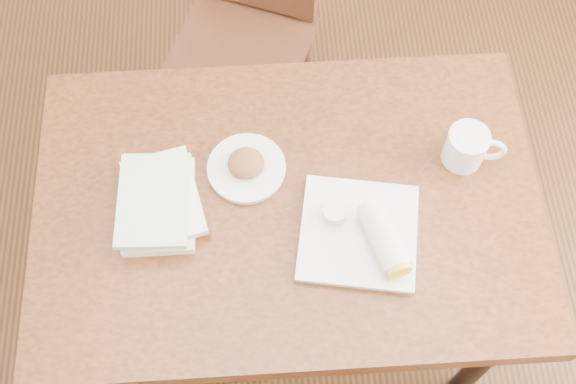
{
  "coord_description": "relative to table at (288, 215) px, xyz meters",
  "views": [
    {
      "loc": [
        -0.05,
        -0.8,
        2.37
      ],
      "look_at": [
        0.0,
        0.0,
        0.8
      ],
      "focal_mm": 45.0,
      "sensor_mm": 36.0,
      "label": 1
    }
  ],
  "objects": [
    {
      "name": "book_stack",
      "position": [
        -0.32,
        0.0,
        0.11
      ],
      "size": [
        0.22,
        0.28,
        0.07
      ],
      "color": "white",
      "rests_on": "table"
    },
    {
      "name": "chair_far",
      "position": [
        -0.09,
        0.77,
        -0.12
      ],
      "size": [
        0.55,
        0.55,
        0.95
      ],
      "color": "#4E2616",
      "rests_on": "ground"
    },
    {
      "name": "plate_scone",
      "position": [
        -0.1,
        0.09,
        0.1
      ],
      "size": [
        0.2,
        0.2,
        0.06
      ],
      "color": "white",
      "rests_on": "table"
    },
    {
      "name": "coffee_mug",
      "position": [
        0.46,
        0.1,
        0.13
      ],
      "size": [
        0.15,
        0.11,
        0.11
      ],
      "color": "white",
      "rests_on": "table"
    },
    {
      "name": "plate_burrito",
      "position": [
        0.18,
        -0.12,
        0.11
      ],
      "size": [
        0.33,
        0.33,
        0.09
      ],
      "color": "white",
      "rests_on": "table"
    },
    {
      "name": "ground",
      "position": [
        0.0,
        0.0,
        -0.68
      ],
      "size": [
        4.0,
        5.0,
        0.01
      ],
      "primitive_type": "cube",
      "color": "#472814",
      "rests_on": "ground"
    },
    {
      "name": "table",
      "position": [
        0.0,
        0.0,
        0.0
      ],
      "size": [
        1.27,
        0.85,
        0.75
      ],
      "color": "brown",
      "rests_on": "ground"
    }
  ]
}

